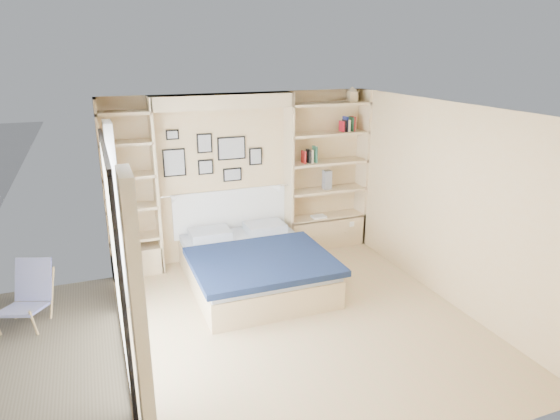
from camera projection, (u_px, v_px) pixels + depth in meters
name	position (u px, v px, depth m)	size (l,w,h in m)	color
ground	(298.00, 322.00, 5.94)	(4.50, 4.50, 0.00)	tan
room_shell	(230.00, 203.00, 6.83)	(4.50, 4.50, 4.50)	#D1B384
bed	(254.00, 265.00, 6.81)	(1.79, 2.21, 1.07)	beige
photo_gallery	(212.00, 156.00, 7.27)	(1.48, 0.02, 0.82)	black
reading_lamps	(227.00, 192.00, 7.28)	(1.92, 0.12, 0.15)	silver
shelf_decor	(314.00, 145.00, 7.63)	(3.58, 0.23, 2.03)	#A51E1E
deck_chair	(28.00, 295.00, 5.83)	(0.67, 0.84, 0.74)	tan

